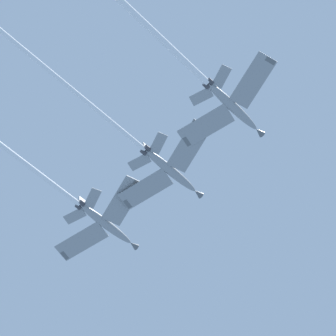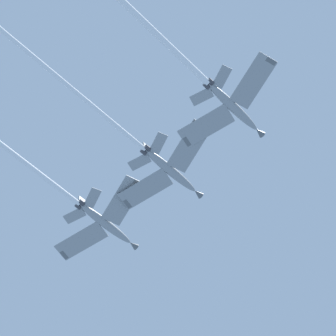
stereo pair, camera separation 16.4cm
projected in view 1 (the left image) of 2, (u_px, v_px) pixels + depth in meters
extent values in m
ellipsoid|color=gray|center=(105.00, 224.00, 122.42)|extent=(10.01, 9.28, 3.41)
cone|color=#595E60|center=(133.00, 245.00, 125.02)|extent=(2.13, 2.09, 1.46)
ellipsoid|color=black|center=(114.00, 229.00, 123.77)|extent=(2.83, 2.70, 1.37)
cube|color=gray|center=(82.00, 241.00, 123.27)|extent=(7.40, 9.62, 0.82)
cube|color=#595E60|center=(65.00, 255.00, 124.22)|extent=(1.91, 1.46, 0.43)
cube|color=gray|center=(123.00, 201.00, 120.78)|extent=(9.47, 7.99, 0.82)
cube|color=#595E60|center=(138.00, 183.00, 119.81)|extent=(1.58, 1.88, 0.43)
cube|color=gray|center=(75.00, 216.00, 121.02)|extent=(3.12, 4.02, 0.47)
cube|color=gray|center=(93.00, 198.00, 119.95)|extent=(4.02, 3.35, 0.47)
cube|color=#595E60|center=(84.00, 204.00, 121.81)|extent=(2.23, 2.04, 3.17)
cylinder|color=#38383D|center=(78.00, 207.00, 120.19)|extent=(1.37, 1.35, 0.96)
cylinder|color=#38383D|center=(82.00, 203.00, 119.98)|extent=(1.37, 1.35, 0.96)
ellipsoid|color=gray|center=(170.00, 170.00, 118.85)|extent=(9.97, 9.31, 3.51)
cone|color=#595E60|center=(198.00, 193.00, 121.48)|extent=(2.13, 2.09, 1.47)
ellipsoid|color=black|center=(179.00, 176.00, 120.21)|extent=(2.83, 2.71, 1.39)
cube|color=gray|center=(145.00, 189.00, 119.69)|extent=(7.43, 9.62, 0.85)
cube|color=#595E60|center=(128.00, 204.00, 120.64)|extent=(1.91, 1.47, 0.44)
cube|color=gray|center=(189.00, 146.00, 117.19)|extent=(9.48, 7.96, 0.85)
cube|color=#595E60|center=(205.00, 127.00, 116.22)|extent=(1.57, 1.88, 0.44)
cube|color=gray|center=(139.00, 162.00, 117.41)|extent=(3.13, 4.02, 0.48)
cube|color=gray|center=(158.00, 143.00, 116.34)|extent=(4.02, 3.34, 0.48)
cube|color=#595E60|center=(149.00, 150.00, 118.20)|extent=(2.24, 2.07, 3.19)
cylinder|color=#38383D|center=(144.00, 152.00, 116.58)|extent=(1.37, 1.35, 0.97)
cylinder|color=#38383D|center=(147.00, 148.00, 116.37)|extent=(1.37, 1.35, 0.97)
cylinder|color=white|center=(55.00, 75.00, 108.83)|extent=(28.50, 26.15, 7.72)
ellipsoid|color=gray|center=(232.00, 106.00, 114.92)|extent=(10.06, 9.22, 3.42)
cone|color=#595E60|center=(259.00, 132.00, 117.53)|extent=(2.13, 2.08, 1.46)
ellipsoid|color=black|center=(240.00, 113.00, 116.28)|extent=(2.84, 2.69, 1.37)
cube|color=gray|center=(206.00, 126.00, 115.76)|extent=(7.36, 9.63, 0.82)
cube|color=#595E60|center=(187.00, 142.00, 116.70)|extent=(1.91, 1.45, 0.43)
cube|color=gray|center=(253.00, 80.00, 113.29)|extent=(9.45, 8.02, 0.82)
cube|color=#595E60|center=(270.00, 61.00, 112.32)|extent=(1.59, 1.88, 0.43)
cube|color=gray|center=(201.00, 97.00, 113.51)|extent=(3.10, 4.02, 0.47)
cube|color=gray|center=(222.00, 77.00, 112.44)|extent=(4.02, 3.37, 0.47)
cube|color=#595E60|center=(211.00, 84.00, 114.30)|extent=(2.25, 2.03, 3.17)
cylinder|color=#38383D|center=(206.00, 86.00, 112.68)|extent=(1.37, 1.35, 0.96)
cylinder|color=#38383D|center=(210.00, 82.00, 112.47)|extent=(1.37, 1.35, 0.96)
cylinder|color=white|center=(122.00, 2.00, 105.24)|extent=(28.23, 25.36, 7.53)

